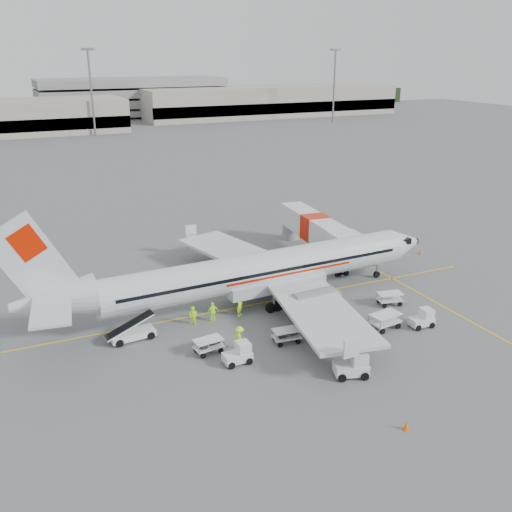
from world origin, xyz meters
The scene contains 25 objects.
ground centered at (0.00, 0.00, 0.00)m, with size 360.00×360.00×0.00m, color #56595B.
stripe_lead centered at (0.00, 0.00, 0.01)m, with size 44.00×0.20×0.01m, color yellow.
stripe_cross centered at (14.00, -8.00, 0.01)m, with size 0.20×20.00×0.01m, color yellow.
terminal_east centered at (70.00, 145.00, 5.00)m, with size 90.00×26.00×10.00m, color gray, non-canonical shape.
parking_garage centered at (25.00, 160.00, 7.00)m, with size 62.00×24.00×14.00m, color slate, non-canonical shape.
treeline centered at (0.00, 175.00, 3.00)m, with size 300.00×3.00×6.00m, color black, non-canonical shape.
mast_center centered at (5.00, 118.00, 11.00)m, with size 3.20×1.20×22.00m, color slate, non-canonical shape.
mast_east centered at (80.00, 118.00, 11.00)m, with size 3.20×1.20×22.00m, color slate, non-canonical shape.
aircraft centered at (-0.24, 0.23, 5.30)m, with size 38.45×30.14×10.60m, color silver, non-canonical shape.
jet_bridge centered at (10.25, 9.01, 2.30)m, with size 3.29×17.52×4.60m, color silver, non-canonical shape.
belt_loader centered at (-12.48, -2.00, 1.26)m, with size 4.66×1.75×2.52m, color silver, non-canonical shape.
tug_fore centered at (9.60, -9.64, 0.76)m, with size 1.97×1.13×1.52m, color silver, non-canonical shape.
tug_mid centered at (0.13, -13.65, 0.91)m, with size 2.34×1.34×1.81m, color silver, non-canonical shape.
tug_aft centered at (-6.39, -8.75, 0.79)m, with size 2.04×1.17×1.58m, color silver, non-canonical shape.
cart_loaded_a centered at (-1.71, -7.47, 0.56)m, with size 2.14×1.26×1.11m, color silver, non-canonical shape.
cart_loaded_b centered at (-7.77, -6.46, 0.56)m, with size 2.15×1.27×1.12m, color silver, non-canonical shape.
cart_empty_a centered at (6.71, -8.65, 0.65)m, with size 2.49×1.48×1.30m, color silver, non-canonical shape.
cart_empty_b centered at (9.90, -5.02, 0.57)m, with size 2.17×1.28×1.13m, color silver, non-canonical shape.
cone_nose centered at (21.37, 4.64, 0.29)m, with size 0.36×0.36×0.58m, color #F05A08.
cone_port centered at (-1.48, 17.49, 0.31)m, with size 0.39×0.39×0.63m, color #F05A08.
cone_stbd centered at (-0.21, -20.09, 0.31)m, with size 0.38×0.38×0.62m, color #F05A08.
crew_a centered at (-3.13, -1.50, 0.95)m, with size 0.70×0.46×1.91m, color #BFFF1B.
crew_b centered at (-7.29, -1.50, 0.80)m, with size 0.77×0.60×1.59m, color #BFFF1B.
crew_c centered at (-5.39, -6.84, 0.91)m, with size 1.18×0.68×1.83m, color #BFFF1B.
crew_d centered at (-5.56, -1.50, 0.83)m, with size 0.98×0.41×1.67m, color #BFFF1B.
Camera 1 is at (-20.22, -42.36, 21.29)m, focal length 40.00 mm.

